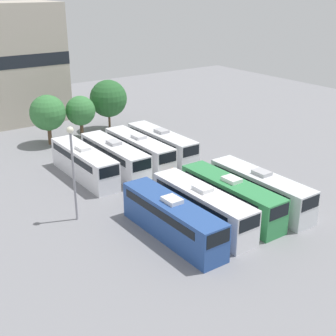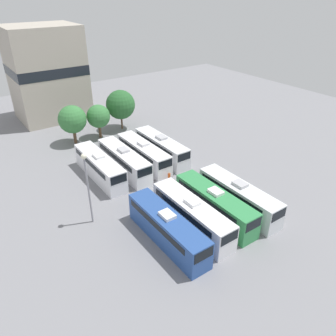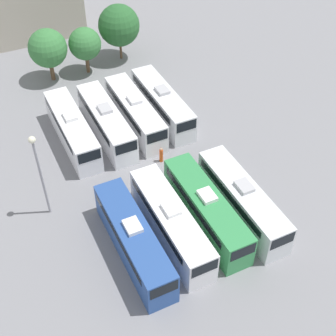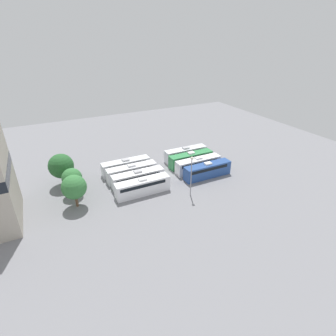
% 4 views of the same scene
% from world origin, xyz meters
% --- Properties ---
extents(ground_plane, '(111.52, 111.52, 0.00)m').
position_xyz_m(ground_plane, '(0.00, 0.00, 0.00)').
color(ground_plane, gray).
extents(bus_0, '(2.54, 11.29, 3.55)m').
position_xyz_m(bus_0, '(-5.08, -7.81, 1.75)').
color(bus_0, '#284C93').
rests_on(bus_0, ground_plane).
extents(bus_1, '(2.54, 11.29, 3.55)m').
position_xyz_m(bus_1, '(-1.63, -7.51, 1.75)').
color(bus_1, white).
rests_on(bus_1, ground_plane).
extents(bus_2, '(2.54, 11.29, 3.55)m').
position_xyz_m(bus_2, '(1.70, -7.49, 1.75)').
color(bus_2, '#338C4C').
rests_on(bus_2, ground_plane).
extents(bus_3, '(2.54, 11.29, 3.55)m').
position_xyz_m(bus_3, '(5.03, -7.92, 1.75)').
color(bus_3, silver).
rests_on(bus_3, ground_plane).
extents(bus_4, '(2.54, 11.29, 3.55)m').
position_xyz_m(bus_4, '(-5.20, 7.97, 1.75)').
color(bus_4, white).
rests_on(bus_4, ground_plane).
extents(bus_5, '(2.54, 11.29, 3.55)m').
position_xyz_m(bus_5, '(-1.65, 7.63, 1.75)').
color(bus_5, white).
rests_on(bus_5, ground_plane).
extents(bus_6, '(2.54, 11.29, 3.55)m').
position_xyz_m(bus_6, '(1.68, 7.85, 1.75)').
color(bus_6, silver).
rests_on(bus_6, ground_plane).
extents(bus_7, '(2.54, 11.29, 3.55)m').
position_xyz_m(bus_7, '(5.02, 8.11, 1.75)').
color(bus_7, silver).
rests_on(bus_7, ground_plane).
extents(worker_person, '(0.36, 0.36, 1.69)m').
position_xyz_m(worker_person, '(1.68, 1.34, 0.78)').
color(worker_person, '#CC4C19').
rests_on(worker_person, ground_plane).
extents(light_pole, '(0.60, 0.60, 8.56)m').
position_xyz_m(light_pole, '(-10.09, -0.41, 5.73)').
color(light_pole, gray).
rests_on(light_pole, ground_plane).
extents(tree_0, '(4.56, 4.56, 6.49)m').
position_xyz_m(tree_0, '(-3.81, 20.73, 4.19)').
color(tree_0, brown).
rests_on(tree_0, ground_plane).
extents(tree_1, '(3.93, 3.93, 5.83)m').
position_xyz_m(tree_1, '(0.63, 20.50, 3.84)').
color(tree_1, brown).
rests_on(tree_1, ground_plane).
extents(tree_2, '(5.18, 5.18, 7.16)m').
position_xyz_m(tree_2, '(5.60, 21.85, 4.56)').
color(tree_2, brown).
rests_on(tree_2, ground_plane).
extents(depot_building, '(12.73, 10.79, 17.12)m').
position_xyz_m(depot_building, '(-2.53, 35.40, 8.64)').
color(depot_building, '#B2A899').
rests_on(depot_building, ground_plane).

